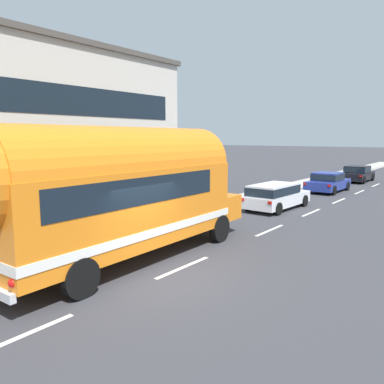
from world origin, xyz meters
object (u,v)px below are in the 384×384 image
(painted_bus, at_px, (113,189))
(car_third, at_px, (357,173))
(car_second, at_px, (328,181))
(car_lead, at_px, (275,195))

(painted_bus, xyz_separation_m, car_third, (-0.08, 27.36, -1.57))
(painted_bus, bearing_deg, car_second, 90.21)
(car_lead, xyz_separation_m, car_third, (0.02, 16.13, -0.05))
(car_lead, relative_size, car_third, 1.03)
(painted_bus, bearing_deg, car_third, 90.16)
(car_lead, relative_size, car_second, 1.06)
(painted_bus, height_order, car_second, painted_bus)
(car_lead, bearing_deg, car_second, 89.83)
(car_lead, bearing_deg, car_third, 89.93)
(painted_bus, height_order, car_third, painted_bus)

